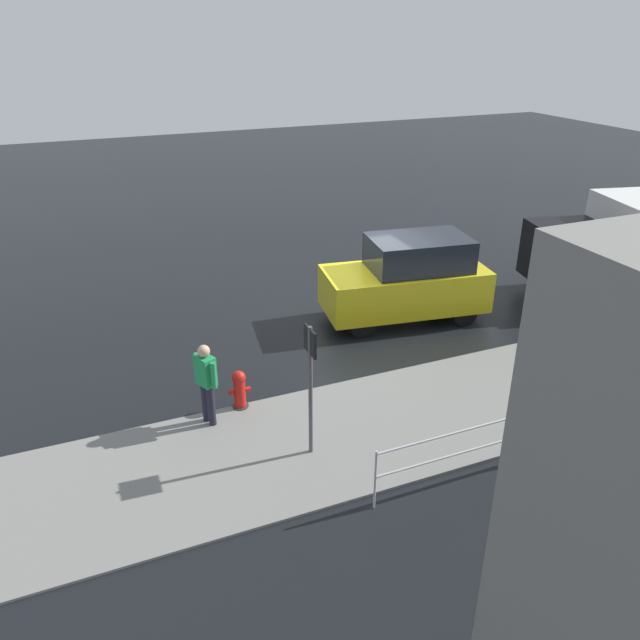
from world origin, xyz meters
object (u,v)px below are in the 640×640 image
at_px(delivery_truck, 640,243).
at_px(pedestrian, 206,379).
at_px(moving_hatchback, 408,279).
at_px(fire_hydrant, 240,390).
at_px(sign_post, 310,373).

distance_m(delivery_truck, pedestrian, 12.17).
distance_m(moving_hatchback, fire_hydrant, 5.45).
bearing_deg(moving_hatchback, delivery_truck, 172.32).
distance_m(moving_hatchback, pedestrian, 6.13).
bearing_deg(pedestrian, moving_hatchback, -155.05).
xyz_separation_m(fire_hydrant, pedestrian, (0.66, 0.28, 0.56)).
relative_size(moving_hatchback, sign_post, 1.71).
distance_m(fire_hydrant, pedestrian, 0.91).
xyz_separation_m(delivery_truck, pedestrian, (12.04, 1.71, -0.42)).
distance_m(delivery_truck, fire_hydrant, 11.51).
xyz_separation_m(moving_hatchback, delivery_truck, (-6.48, 0.87, 0.35)).
relative_size(moving_hatchback, pedestrian, 2.53).
xyz_separation_m(delivery_truck, fire_hydrant, (11.38, 1.43, -0.97)).
bearing_deg(moving_hatchback, fire_hydrant, 25.16).
distance_m(fire_hydrant, sign_post, 2.26).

